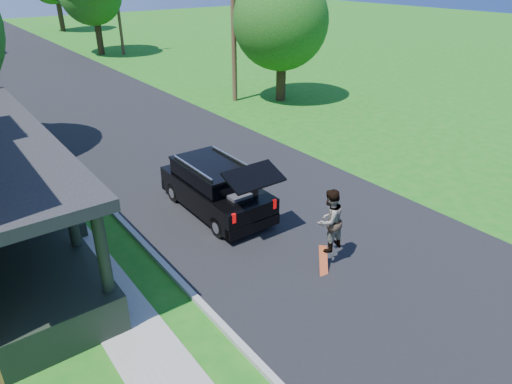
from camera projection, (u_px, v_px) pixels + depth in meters
ground at (352, 260)px, 11.79m from camera, size 140.00×140.00×0.00m
street at (91, 98)px, 26.13m from camera, size 8.00×120.00×0.02m
curb at (15, 110)px, 23.97m from camera, size 0.15×120.00×0.12m
black_suv at (216, 188)px, 13.79m from camera, size 1.73×4.43×2.06m
skateboarder at (329, 220)px, 11.12m from camera, size 0.85×0.69×1.64m
skateboard at (323, 263)px, 11.28m from camera, size 0.54×0.55×0.70m
tree_right_near at (282, 13)px, 23.72m from camera, size 5.74×5.45×7.25m
utility_pole_near at (233, 2)px, 23.35m from camera, size 1.66×0.28×9.93m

